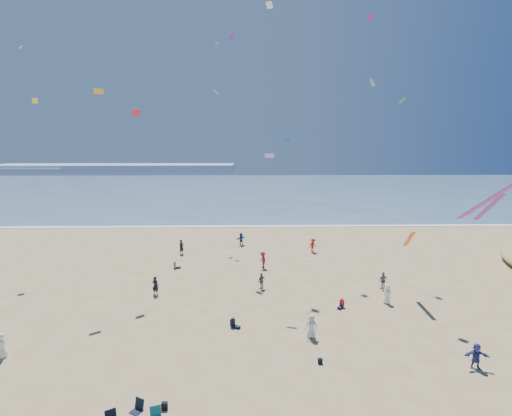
{
  "coord_description": "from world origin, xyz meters",
  "views": [
    {
      "loc": [
        1.44,
        -17.85,
        13.43
      ],
      "look_at": [
        2.0,
        8.0,
        9.15
      ],
      "focal_mm": 28.0,
      "sensor_mm": 36.0,
      "label": 1
    }
  ],
  "objects": [
    {
      "name": "surf_line",
      "position": [
        0.0,
        45.0,
        0.04
      ],
      "size": [
        220.0,
        1.2,
        0.08
      ],
      "primitive_type": "cube",
      "color": "white",
      "rests_on": "ground"
    },
    {
      "name": "headland_far",
      "position": [
        -60.0,
        170.0,
        1.6
      ],
      "size": [
        110.0,
        20.0,
        3.2
      ],
      "primitive_type": "cube",
      "color": "#7A8EA8",
      "rests_on": "ground"
    },
    {
      "name": "standing_flyers",
      "position": [
        4.77,
        17.86,
        0.84
      ],
      "size": [
        30.19,
        38.34,
        1.81
      ],
      "color": "black",
      "rests_on": "ground"
    },
    {
      "name": "ocean",
      "position": [
        0.0,
        95.0,
        0.03
      ],
      "size": [
        220.0,
        100.0,
        0.06
      ],
      "primitive_type": "cube",
      "color": "#476B84",
      "rests_on": "ground"
    },
    {
      "name": "ground",
      "position": [
        0.0,
        0.0,
        0.0
      ],
      "size": [
        220.0,
        220.0,
        0.0
      ],
      "primitive_type": "plane",
      "color": "tan",
      "rests_on": "ground"
    },
    {
      "name": "kites_aloft",
      "position": [
        7.92,
        14.65,
        15.04
      ],
      "size": [
        40.06,
        42.39,
        27.97
      ],
      "color": "red",
      "rests_on": "ground"
    },
    {
      "name": "navy_bag",
      "position": [
        5.87,
        4.65,
        0.17
      ],
      "size": [
        0.28,
        0.18,
        0.34
      ],
      "primitive_type": "cube",
      "color": "black",
      "rests_on": "ground"
    },
    {
      "name": "black_backpack",
      "position": [
        -2.82,
        0.59,
        0.19
      ],
      "size": [
        0.3,
        0.22,
        0.38
      ],
      "primitive_type": "cube",
      "color": "black",
      "rests_on": "ground"
    },
    {
      "name": "headland_near",
      "position": [
        -100.0,
        165.0,
        1.0
      ],
      "size": [
        40.0,
        14.0,
        2.0
      ],
      "primitive_type": "cube",
      "color": "#7A8EA8",
      "rests_on": "ground"
    },
    {
      "name": "seated_group",
      "position": [
        1.62,
        7.37,
        0.42
      ],
      "size": [
        16.51,
        31.67,
        0.84
      ],
      "color": "silver",
      "rests_on": "ground"
    }
  ]
}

